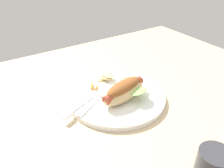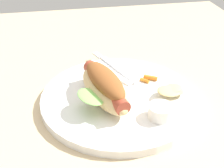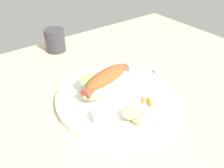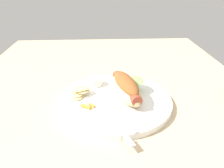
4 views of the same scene
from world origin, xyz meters
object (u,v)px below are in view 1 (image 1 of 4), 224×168
at_px(sauce_ramekin, 126,77).
at_px(carrot_garnish, 93,87).
at_px(fork, 85,103).
at_px(chips_pile, 105,76).
at_px(hot_dog, 124,90).
at_px(drinking_cup, 212,166).
at_px(knife, 92,104).
at_px(plate, 116,97).

xyz_separation_m(sauce_ramekin, carrot_garnish, (0.12, -0.02, -0.01)).
height_order(fork, chips_pile, chips_pile).
distance_m(hot_dog, drinking_cup, 0.32).
xyz_separation_m(knife, drinking_cup, (-0.09, 0.34, 0.02)).
relative_size(chips_pile, carrot_garnish, 1.82).
bearing_deg(sauce_ramekin, fork, 14.45).
bearing_deg(carrot_garnish, chips_pile, -158.52).
height_order(sauce_ramekin, fork, sauce_ramekin).
height_order(chips_pile, drinking_cup, drinking_cup).
bearing_deg(drinking_cup, hot_dog, -91.23).
distance_m(carrot_garnish, drinking_cup, 0.42).
xyz_separation_m(hot_dog, sauce_ramekin, (-0.07, -0.09, -0.02)).
bearing_deg(plate, carrot_garnish, -59.78).
relative_size(hot_dog, sauce_ramekin, 4.02).
bearing_deg(drinking_cup, chips_pile, -92.36).
relative_size(sauce_ramekin, knife, 0.32).
distance_m(sauce_ramekin, carrot_garnish, 0.12).
bearing_deg(chips_pile, hot_dog, 84.80).
bearing_deg(hot_dog, plate, -89.10).
distance_m(sauce_ramekin, chips_pile, 0.07).
xyz_separation_m(hot_dog, carrot_garnish, (0.05, -0.10, -0.02)).
height_order(plate, hot_dog, hot_dog).
distance_m(knife, drinking_cup, 0.35).
distance_m(sauce_ramekin, fork, 0.19).
xyz_separation_m(plate, drinking_cup, (-0.00, 0.35, 0.03)).
distance_m(plate, sauce_ramekin, 0.10).
bearing_deg(fork, hot_dog, 139.48).
xyz_separation_m(hot_dog, drinking_cup, (0.01, 0.32, -0.01)).
height_order(plate, drinking_cup, drinking_cup).
xyz_separation_m(fork, chips_pile, (-0.12, -0.09, 0.01)).
bearing_deg(knife, sauce_ramekin, 169.65).
relative_size(plate, knife, 2.26).
height_order(hot_dog, fork, hot_dog).
bearing_deg(fork, sauce_ramekin, 172.70).
bearing_deg(plate, knife, 1.90).
xyz_separation_m(plate, knife, (0.09, 0.00, 0.01)).
height_order(chips_pile, carrot_garnish, chips_pile).
height_order(fork, carrot_garnish, carrot_garnish).
bearing_deg(sauce_ramekin, carrot_garnish, -7.27).
xyz_separation_m(fork, knife, (-0.02, 0.01, -0.00)).
bearing_deg(fork, plate, 153.29).
relative_size(plate, carrot_garnish, 7.78).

